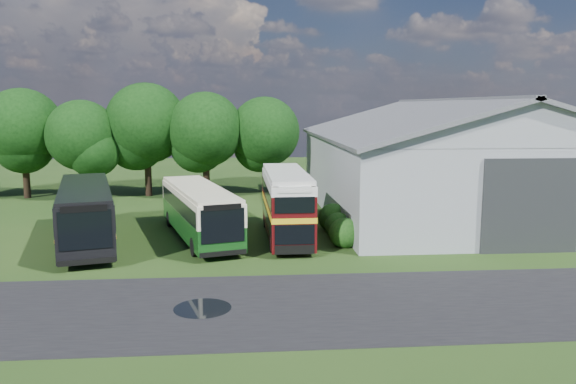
{
  "coord_description": "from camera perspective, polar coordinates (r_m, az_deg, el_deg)",
  "views": [
    {
      "loc": [
        0.11,
        -23.65,
        7.66
      ],
      "look_at": [
        2.66,
        8.0,
        2.77
      ],
      "focal_mm": 35.0,
      "sensor_mm": 36.0,
      "label": 1
    }
  ],
  "objects": [
    {
      "name": "storage_shed",
      "position": [
        42.48,
        15.97,
        3.7
      ],
      "size": [
        18.8,
        24.8,
        8.15
      ],
      "color": "gray",
      "rests_on": "ground"
    },
    {
      "name": "shrub_back",
      "position": [
        34.94,
        4.56,
        -3.94
      ],
      "size": [
        1.8,
        1.8,
        1.8
      ],
      "primitive_type": "sphere",
      "color": "#194714",
      "rests_on": "ground"
    },
    {
      "name": "ground",
      "position": [
        24.86,
        -4.7,
        -9.22
      ],
      "size": [
        120.0,
        120.0,
        0.0
      ],
      "primitive_type": "plane",
      "color": "#1D3A12",
      "rests_on": "ground"
    },
    {
      "name": "tree_right_b",
      "position": [
        48.34,
        -2.37,
        6.11
      ],
      "size": [
        5.98,
        5.98,
        8.45
      ],
      "color": "black",
      "rests_on": "ground"
    },
    {
      "name": "shrub_mid",
      "position": [
        33.02,
        5.11,
        -4.69
      ],
      "size": [
        1.6,
        1.6,
        1.6
      ],
      "primitive_type": "sphere",
      "color": "#194714",
      "rests_on": "ground"
    },
    {
      "name": "bus_dark_single",
      "position": [
        33.41,
        -19.87,
        -1.97
      ],
      "size": [
        5.73,
        12.19,
        3.28
      ],
      "rotation": [
        0.0,
        0.0,
        0.26
      ],
      "color": "black",
      "rests_on": "ground"
    },
    {
      "name": "bus_green_single",
      "position": [
        32.98,
        -9.01,
        -1.92
      ],
      "size": [
        5.54,
        11.26,
        3.03
      ],
      "rotation": [
        0.0,
        0.0,
        0.29
      ],
      "color": "black",
      "rests_on": "ground"
    },
    {
      "name": "tree_mid",
      "position": [
        49.15,
        -14.2,
        6.77
      ],
      "size": [
        6.8,
        6.8,
        9.6
      ],
      "color": "black",
      "rests_on": "ground"
    },
    {
      "name": "tree_left_a",
      "position": [
        51.48,
        -25.34,
        5.93
      ],
      "size": [
        6.46,
        6.46,
        9.12
      ],
      "color": "black",
      "rests_on": "ground"
    },
    {
      "name": "tree_right_a",
      "position": [
        47.59,
        -8.4,
        6.29
      ],
      "size": [
        6.26,
        6.26,
        8.83
      ],
      "color": "black",
      "rests_on": "ground"
    },
    {
      "name": "puddle",
      "position": [
        22.08,
        -8.68,
        -11.65
      ],
      "size": [
        2.2,
        2.2,
        0.01
      ],
      "primitive_type": "cylinder",
      "color": "black",
      "rests_on": "ground"
    },
    {
      "name": "asphalt_road",
      "position": [
        22.21,
        3.22,
        -11.43
      ],
      "size": [
        60.0,
        8.0,
        0.02
      ],
      "primitive_type": "cube",
      "color": "black",
      "rests_on": "ground"
    },
    {
      "name": "tree_left_b",
      "position": [
        49.0,
        -20.21,
        5.4
      ],
      "size": [
        5.78,
        5.78,
        8.16
      ],
      "color": "black",
      "rests_on": "ground"
    },
    {
      "name": "shrub_front",
      "position": [
        31.11,
        5.73,
        -5.55
      ],
      "size": [
        1.7,
        1.7,
        1.7
      ],
      "primitive_type": "sphere",
      "color": "#194714",
      "rests_on": "ground"
    },
    {
      "name": "bus_maroon_double",
      "position": [
        32.45,
        -0.18,
        -1.35
      ],
      "size": [
        2.48,
        9.22,
        3.95
      ],
      "rotation": [
        0.0,
        0.0,
        0.01
      ],
      "color": "black",
      "rests_on": "ground"
    }
  ]
}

